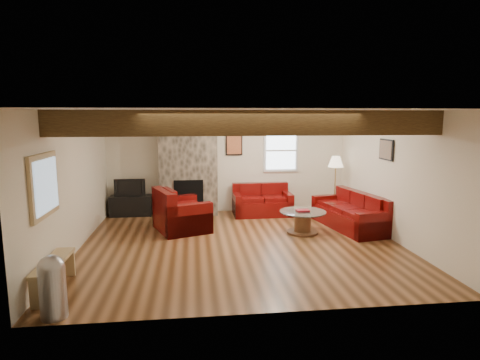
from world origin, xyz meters
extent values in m
plane|color=#4F2E15|center=(0.00, 0.00, 0.00)|extent=(8.00, 8.00, 0.00)
plane|color=white|center=(0.00, 0.00, 2.50)|extent=(8.00, 8.00, 0.00)
plane|color=beige|center=(0.00, 2.75, 1.25)|extent=(8.00, 0.00, 8.00)
plane|color=beige|center=(0.00, -2.75, 1.25)|extent=(8.00, 0.00, 8.00)
plane|color=beige|center=(-3.00, 0.00, 1.25)|extent=(0.00, 7.50, 7.50)
plane|color=beige|center=(3.00, 0.00, 1.25)|extent=(0.00, 7.50, 7.50)
cube|color=black|center=(0.00, -1.25, 2.31)|extent=(6.00, 0.36, 0.38)
cube|color=#3C382F|center=(-1.00, 2.50, 1.25)|extent=(1.40, 0.50, 2.50)
cube|color=black|center=(-1.00, 2.25, 0.45)|extent=(0.70, 0.06, 0.90)
cube|color=#3C382F|center=(-1.00, 2.20, 0.04)|extent=(1.00, 0.25, 0.08)
cylinder|color=#482917|center=(1.36, 0.56, 0.02)|extent=(0.64, 0.64, 0.04)
cylinder|color=#482917|center=(1.36, 0.56, 0.21)|extent=(0.34, 0.34, 0.43)
cylinder|color=white|center=(1.36, 0.56, 0.46)|extent=(0.96, 0.96, 0.02)
cube|color=maroon|center=(1.36, 0.56, 0.48)|extent=(0.27, 0.19, 0.03)
cube|color=black|center=(-2.41, 2.53, 0.25)|extent=(0.99, 0.40, 0.50)
imported|color=black|center=(-2.41, 2.53, 0.71)|extent=(0.74, 0.10, 0.42)
cylinder|color=tan|center=(2.57, 2.04, 0.01)|extent=(0.26, 0.26, 0.03)
cylinder|color=tan|center=(2.57, 2.04, 0.65)|extent=(0.03, 0.03, 1.30)
cone|color=beige|center=(2.57, 2.04, 1.32)|extent=(0.37, 0.37, 0.26)
camera|label=1|loc=(-0.89, -7.32, 2.40)|focal=30.00mm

